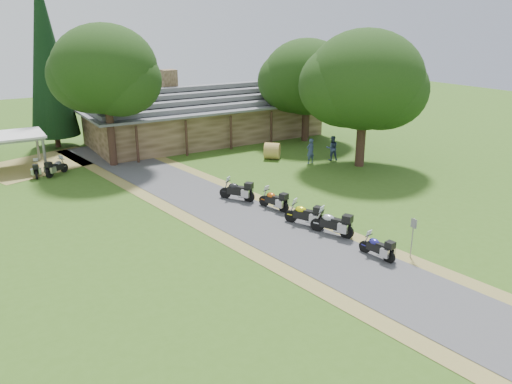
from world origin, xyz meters
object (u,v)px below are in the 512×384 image
motorcycle_row_b (332,222)px  motorcycle_row_d (274,199)px  motorcycle_row_a (377,246)px  motorcycle_carport_a (36,168)px  motorcycle_row_e (237,189)px  motorcycle_row_c (304,213)px  carport (1,153)px  lodge (206,112)px  motorcycle_carport_b (56,166)px  hay_bale (272,151)px

motorcycle_row_b → motorcycle_row_d: (-0.49, 4.51, -0.06)m
motorcycle_row_a → motorcycle_row_b: motorcycle_row_b is taller
motorcycle_carport_a → motorcycle_row_e: bearing=-129.9°
motorcycle_row_c → motorcycle_row_a: bearing=159.0°
carport → motorcycle_row_a: 27.37m
lodge → motorcycle_row_a: 26.02m
carport → motorcycle_row_e: size_ratio=2.94×
motorcycle_row_a → motorcycle_row_e: (-1.60, 9.95, 0.10)m
motorcycle_row_e → motorcycle_carport_a: (-9.32, 11.46, -0.11)m
motorcycle_carport_b → hay_bale: (15.08, -4.28, 0.00)m
motorcycle_carport_a → lodge: bearing=-63.5°
motorcycle_row_c → hay_bale: (5.92, 11.99, -0.05)m
motorcycle_row_c → motorcycle_carport_a: motorcycle_row_c is taller
lodge → motorcycle_row_c: size_ratio=10.80×
motorcycle_row_a → motorcycle_row_c: size_ratio=0.86×
motorcycle_row_b → motorcycle_row_d: motorcycle_row_b is taller
motorcycle_carport_b → carport: bearing=96.3°
lodge → hay_bale: size_ratio=16.98×
motorcycle_row_b → motorcycle_row_d: 4.53m
motorcycle_row_d → motorcycle_row_e: size_ratio=0.93×
motorcycle_row_e → motorcycle_carport_b: 13.70m
motorcycle_row_b → motorcycle_carport_a: bearing=5.5°
motorcycle_row_b → motorcycle_row_e: size_ratio=1.02×
motorcycle_row_c → hay_bale: bearing=-53.4°
motorcycle_row_d → motorcycle_carport_a: 17.30m
motorcycle_row_c → motorcycle_carport_a: 19.64m
motorcycle_row_b → motorcycle_carport_a: 21.33m
carport → motorcycle_carport_a: size_ratio=3.49×
motorcycle_row_e → motorcycle_carport_b: bearing=1.8°
carport → motorcycle_carport_a: 3.41m
motorcycle_row_d → motorcycle_row_e: 2.62m
lodge → motorcycle_carport_b: size_ratio=11.71×
lodge → motorcycle_carport_b: lodge is taller
lodge → motorcycle_carport_a: bearing=-164.5°
lodge → motorcycle_row_e: size_ratio=10.70×
motorcycle_row_b → motorcycle_carport_b: (-9.59, 17.99, -0.07)m
lodge → motorcycle_row_e: 16.79m
hay_bale → motorcycle_row_e: bearing=-135.9°
motorcycle_row_c → motorcycle_row_e: size_ratio=0.99×
motorcycle_row_a → motorcycle_row_b: (-0.09, 3.03, 0.12)m
carport → motorcycle_row_b: 24.68m
motorcycle_row_e → motorcycle_carport_b: (-8.08, 11.07, -0.06)m
hay_bale → motorcycle_row_a: bearing=-107.9°
motorcycle_row_e → hay_bale: size_ratio=1.59×
motorcycle_carport_b → motorcycle_row_e: bearing=-91.4°
motorcycle_row_a → motorcycle_row_b: size_ratio=0.83×
lodge → motorcycle_carport_b: (-13.87, -4.59, -1.82)m
lodge → motorcycle_carport_a: lodge is taller
carport → motorcycle_row_d: 20.65m
motorcycle_carport_a → hay_bale: bearing=-95.0°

